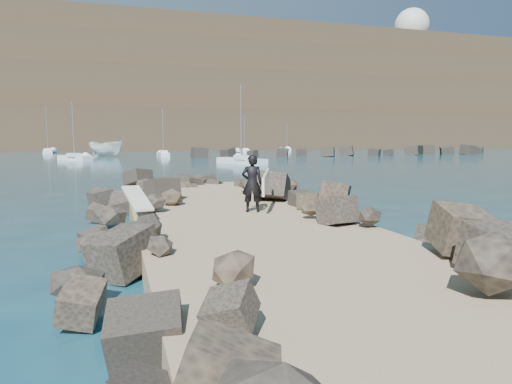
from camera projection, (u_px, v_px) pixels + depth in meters
ground at (246, 241)px, 12.88m from camera, size 800.00×800.00×0.00m
jetty at (268, 246)px, 10.95m from camera, size 6.00×26.00×0.60m
riprap_left at (143, 242)px, 10.54m from camera, size 2.60×22.00×1.00m
riprap_right at (364, 227)px, 12.25m from camera, size 2.60×22.00×1.00m
breakwater_secondary at (358, 152)px, 75.26m from camera, size 52.00×4.00×1.20m
headland at (152, 102)px, 165.72m from camera, size 360.00×140.00×32.00m
surfboard_resting at (137, 202)px, 13.29m from camera, size 0.83×2.19×0.07m
boat_imported at (106, 148)px, 71.17m from camera, size 6.48×6.32×2.54m
surfer_with_board at (254, 183)px, 14.08m from camera, size 1.28×2.06×1.78m
radome at (412, 31)px, 176.53m from camera, size 13.06×13.06×20.67m
sailboat_c at (241, 161)px, 50.93m from camera, size 4.29×7.45×8.87m
sailboat_a at (75, 158)px, 58.83m from camera, size 4.69×6.04×7.72m
sailboat_e at (48, 152)px, 85.08m from camera, size 2.40×7.57×8.94m
sailboat_b at (164, 154)px, 71.22m from camera, size 1.43×6.21×7.56m
sailboat_d at (245, 151)px, 87.38m from camera, size 2.18×6.36×7.60m
sailboat_f at (287, 149)px, 103.80m from camera, size 2.12×5.31×6.46m
headland_buildings at (172, 48)px, 158.19m from camera, size 137.50×30.50×5.00m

